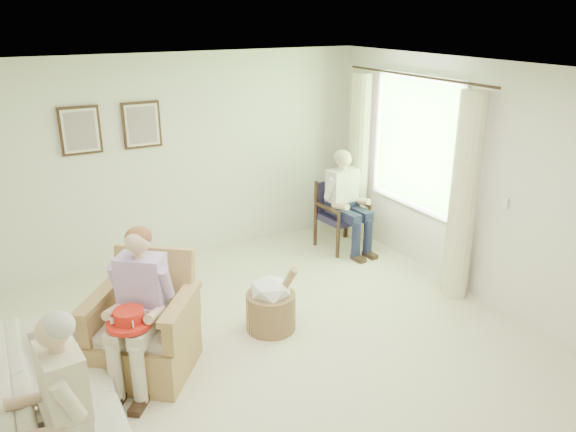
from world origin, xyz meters
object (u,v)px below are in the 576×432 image
object	(u,v)px
red_hat	(129,320)
person_wicker	(143,297)
hatbox	(271,303)
sofa	(56,401)
person_sofa	(59,400)
wood_armchair	(339,212)
person_dark	(346,195)
wicker_armchair	(143,337)

from	to	relation	value
red_hat	person_wicker	bearing A→B (deg)	43.66
hatbox	sofa	bearing A→B (deg)	-163.34
person_sofa	hatbox	world-z (taller)	person_sofa
wood_armchair	person_sofa	world-z (taller)	person_sofa
person_dark	sofa	bearing A→B (deg)	-158.33
wicker_armchair	wood_armchair	world-z (taller)	wicker_armchair
sofa	person_wicker	bearing A→B (deg)	-62.83
person_dark	person_sofa	distance (m)	4.68
wicker_armchair	hatbox	size ratio (longest dim) A/B	1.44
sofa	person_dark	world-z (taller)	person_dark
wicker_armchair	sofa	bearing A→B (deg)	-107.91
wood_armchair	sofa	xyz separation A→B (m)	(-3.90, -2.13, -0.16)
sofa	person_sofa	distance (m)	0.73
person_wicker	hatbox	distance (m)	1.42
red_hat	sofa	bearing A→B (deg)	-158.01
wicker_armchair	person_dark	xyz separation A→B (m)	(3.10, 1.43, 0.43)
wicker_armchair	red_hat	size ratio (longest dim) A/B	2.84
person_wicker	hatbox	bearing A→B (deg)	47.09
wicker_armchair	person_sofa	size ratio (longest dim) A/B	0.81
wicker_armchair	hatbox	xyz separation A→B (m)	(1.31, 0.08, -0.05)
wood_armchair	person_sofa	xyz separation A→B (m)	(-3.90, -2.73, 0.26)
wood_armchair	hatbox	bearing A→B (deg)	-145.37
sofa	wicker_armchair	bearing A→B (deg)	-55.40
red_hat	hatbox	world-z (taller)	red_hat
wood_armchair	sofa	world-z (taller)	wood_armchair
hatbox	wood_armchair	bearing A→B (deg)	39.91
sofa	person_wicker	xyz separation A→B (m)	(0.80, 0.41, 0.47)
hatbox	wicker_armchair	bearing A→B (deg)	-176.46
wicker_armchair	person_wicker	xyz separation A→B (m)	(-0.00, -0.14, 0.46)
wood_armchair	red_hat	bearing A→B (deg)	-155.41
red_hat	wicker_armchair	bearing A→B (deg)	61.50
wicker_armchair	sofa	size ratio (longest dim) A/B	0.47
wood_armchair	person_dark	bearing A→B (deg)	-95.27
wicker_armchair	wood_armchair	distance (m)	3.49
red_hat	hatbox	bearing A→B (deg)	14.24
wicker_armchair	hatbox	bearing A→B (deg)	41.03
sofa	hatbox	world-z (taller)	hatbox
person_sofa	sofa	bearing A→B (deg)	174.45
wicker_armchair	person_dark	world-z (taller)	person_dark
person_wicker	red_hat	distance (m)	0.24
wicker_armchair	sofa	world-z (taller)	wicker_armchair
person_dark	hatbox	xyz separation A→B (m)	(-1.79, -1.35, -0.48)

